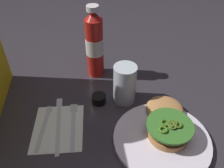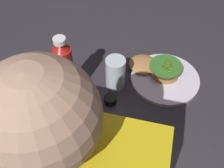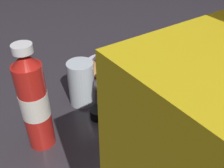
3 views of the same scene
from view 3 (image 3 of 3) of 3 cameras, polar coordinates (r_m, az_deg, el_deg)
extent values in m
plane|color=#332E34|center=(0.82, -2.30, -0.11)|extent=(3.00, 3.00, 0.00)
cylinder|color=white|center=(0.88, 1.38, 3.14)|extent=(0.26, 0.26, 0.02)
cylinder|color=#B77F47|center=(0.88, 0.47, 4.47)|extent=(0.11, 0.11, 0.02)
cylinder|color=#512D19|center=(0.87, 0.48, 5.43)|extent=(0.10, 0.10, 0.02)
cylinder|color=red|center=(0.86, 0.48, 6.07)|extent=(0.09, 0.09, 0.01)
cylinder|color=#3A7629|center=(0.86, 0.49, 6.42)|extent=(0.12, 0.12, 0.01)
torus|color=#506C1D|center=(0.87, 0.16, 7.38)|extent=(0.02, 0.02, 0.01)
torus|color=#537A18|center=(0.86, 0.56, 6.85)|extent=(0.02, 0.02, 0.01)
torus|color=#517B1D|center=(0.85, 2.40, 6.49)|extent=(0.02, 0.02, 0.01)
torus|color=#42631A|center=(0.85, 0.77, 6.41)|extent=(0.02, 0.02, 0.01)
torus|color=#426B1F|center=(0.86, 0.21, 7.02)|extent=(0.02, 0.02, 0.01)
torus|color=#4B6327|center=(0.86, 0.87, 7.05)|extent=(0.02, 0.02, 0.01)
ellipsoid|color=#B77F47|center=(0.85, -5.18, 3.46)|extent=(0.11, 0.11, 0.03)
cylinder|color=red|center=(0.58, -16.85, -5.12)|extent=(0.06, 0.06, 0.22)
cone|color=red|center=(0.52, -19.11, 5.32)|extent=(0.06, 0.06, 0.03)
cylinder|color=white|center=(0.51, -19.60, 7.55)|extent=(0.04, 0.04, 0.02)
cylinder|color=white|center=(0.58, -17.02, -4.36)|extent=(0.06, 0.06, 0.06)
cylinder|color=silver|center=(0.71, -6.94, 0.16)|extent=(0.07, 0.07, 0.13)
cylinder|color=black|center=(0.69, -3.09, -6.59)|extent=(0.05, 0.05, 0.03)
cube|color=white|center=(0.67, 9.72, -10.34)|extent=(0.18, 0.15, 0.00)
cube|color=silver|center=(0.69, 7.47, -8.02)|extent=(0.18, 0.02, 0.00)
cube|color=silver|center=(0.65, 2.36, -10.46)|extent=(0.04, 0.02, 0.00)
cube|color=silver|center=(0.66, 9.75, -10.14)|extent=(0.19, 0.01, 0.00)
cube|color=silver|center=(0.62, 4.13, -13.36)|extent=(0.08, 0.02, 0.00)
cube|color=silver|center=(0.64, 12.21, -12.38)|extent=(0.17, 0.04, 0.00)
ellipsoid|color=silver|center=(0.61, 6.75, -14.75)|extent=(0.04, 0.03, 0.00)
camera|label=1|loc=(0.91, 34.83, 33.93)|focal=37.23mm
camera|label=2|loc=(0.52, 98.32, 38.86)|focal=42.41mm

